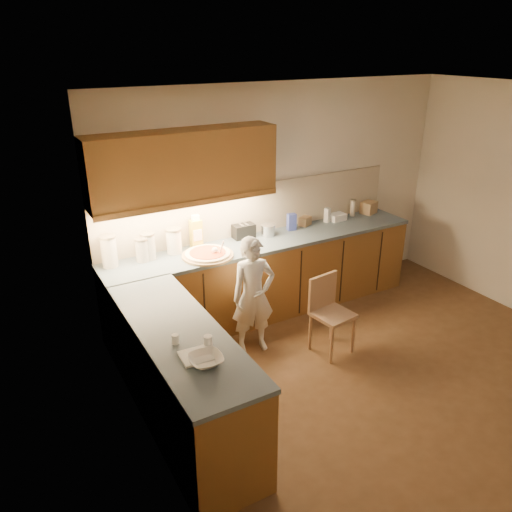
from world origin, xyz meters
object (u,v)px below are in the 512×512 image
toaster (244,231)px  wooden_chair (329,309)px  child (253,296)px  pizza_on_board (208,254)px  oil_jug (196,233)px

toaster → wooden_chair: bearing=-72.5°
child → toaster: size_ratio=4.96×
child → wooden_chair: (0.67, -0.38, -0.15)m
pizza_on_board → wooden_chair: bearing=-43.8°
pizza_on_board → wooden_chair: pizza_on_board is taller
pizza_on_board → toaster: (0.58, 0.29, 0.06)m
wooden_chair → oil_jug: bearing=120.8°
child → wooden_chair: 0.79m
pizza_on_board → child: (0.25, -0.51, -0.32)m
oil_jug → toaster: bearing=-0.0°
wooden_chair → child: bearing=143.3°
pizza_on_board → toaster: bearing=26.5°
pizza_on_board → oil_jug: size_ratio=1.47×
pizza_on_board → oil_jug: bearing=90.5°
pizza_on_board → oil_jug: (-0.00, 0.29, 0.14)m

